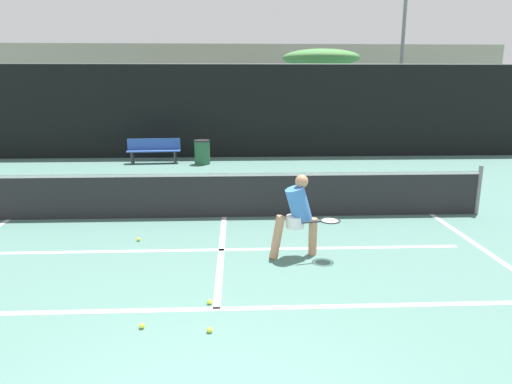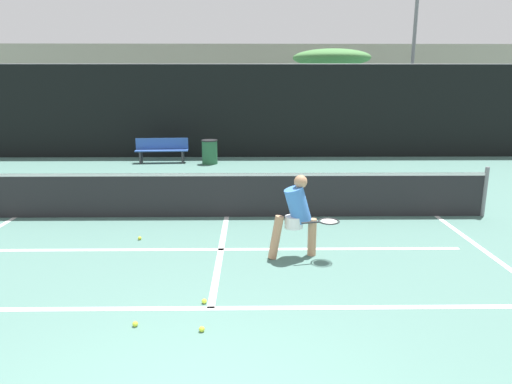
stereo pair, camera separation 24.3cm
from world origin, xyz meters
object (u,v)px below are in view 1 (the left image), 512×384
(player_practicing, at_px, (298,213))
(courtside_bench, at_px, (154,150))
(trash_bin, at_px, (202,152))
(parked_car, at_px, (247,130))

(player_practicing, relative_size, courtside_bench, 0.74)
(player_practicing, distance_m, trash_bin, 9.04)
(parked_car, bearing_deg, trash_bin, -107.95)
(player_practicing, xyz_separation_m, courtside_bench, (-3.90, 9.06, -0.26))
(player_practicing, bearing_deg, parked_car, 79.80)
(player_practicing, xyz_separation_m, parked_car, (-0.47, 14.06, -0.11))
(courtside_bench, height_order, trash_bin, courtside_bench)
(player_practicing, bearing_deg, trash_bin, 91.86)
(trash_bin, bearing_deg, courtside_bench, 170.35)
(courtside_bench, distance_m, parked_car, 6.07)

